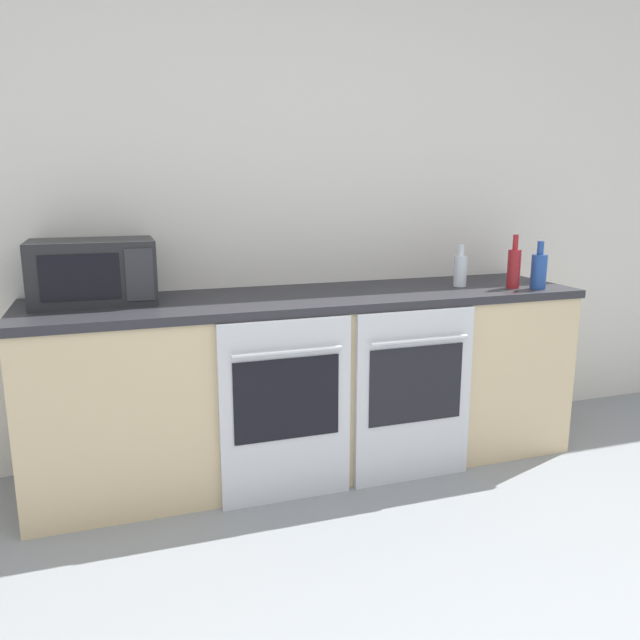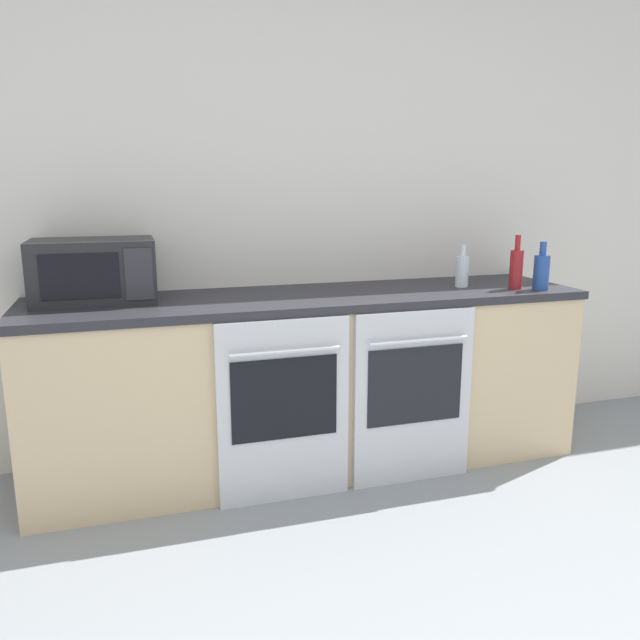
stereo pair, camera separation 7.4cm
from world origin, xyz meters
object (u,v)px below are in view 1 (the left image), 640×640
Objects in this scene: oven_left at (286,411)px; microwave at (93,272)px; bottle_blue at (539,270)px; oven_right at (414,396)px; bottle_red at (514,267)px; bottle_clear at (460,270)px.

microwave is (-0.77, 0.44, 0.60)m from oven_left.
microwave is at bearing 171.56° from bottle_blue.
bottle_red is at bearing 15.96° from oven_right.
bottle_clear is 0.91× the size of bottle_blue.
microwave reaches higher than oven_left.
microwave is 1.81m from bottle_clear.
bottle_blue is (1.38, 0.12, 0.55)m from oven_left.
bottle_red is at bearing 149.30° from bottle_blue.
oven_right is at bearing 0.00° from oven_left.
bottle_blue is at bearing 5.02° from oven_left.
bottle_clear is at bearing 37.83° from oven_right.
microwave is 2.17m from bottle_blue.
bottle_clear is 0.27m from bottle_red.
bottle_clear is 0.80× the size of bottle_red.
bottle_clear is (1.81, -0.12, -0.06)m from microwave.
bottle_clear is at bearing -3.74° from microwave.
bottle_red reaches higher than oven_right.
oven_left is at bearing -174.98° from bottle_blue.
bottle_blue is (0.75, 0.12, 0.55)m from oven_right.
oven_left is 1.40m from bottle_red.
oven_right is 1.57× the size of microwave.
microwave reaches higher than bottle_red.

